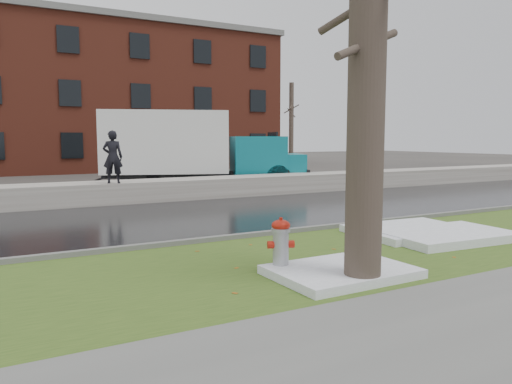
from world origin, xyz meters
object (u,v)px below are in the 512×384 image
fire_hydrant (281,243)px  worker (113,157)px  tree (367,49)px  box_truck (190,148)px

fire_hydrant → worker: size_ratio=0.53×
fire_hydrant → tree: (0.78, -1.11, 3.01)m
tree → worker: 11.30m
tree → box_truck: tree is taller
tree → box_truck: (3.14, 15.02, -1.73)m
tree → worker: (-1.15, 11.08, -1.91)m
box_truck → tree: bearing=-82.2°
fire_hydrant → worker: 10.04m
tree → worker: size_ratio=3.95×
tree → box_truck: bearing=78.2°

